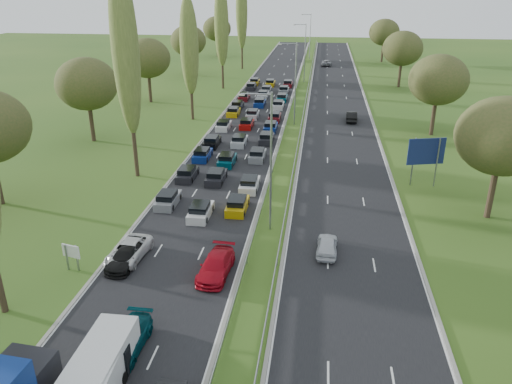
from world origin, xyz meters
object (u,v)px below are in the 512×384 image
(near_car_3, at_px, (126,257))
(direction_sign, at_px, (426,154))
(info_sign, at_px, (71,254))
(white_van_rear, at_px, (104,361))
(near_car_2, at_px, (129,251))

(near_car_3, relative_size, direction_sign, 0.87)
(info_sign, bearing_deg, near_car_3, 18.48)
(info_sign, bearing_deg, white_van_rear, -55.92)
(white_van_rear, height_order, direction_sign, direction_sign)
(near_car_3, height_order, white_van_rear, white_van_rear)
(near_car_2, bearing_deg, direction_sign, 40.92)
(near_car_3, distance_m, direction_sign, 31.97)
(near_car_3, distance_m, white_van_rear, 11.93)
(direction_sign, bearing_deg, near_car_3, -142.20)
(near_car_2, distance_m, white_van_rear, 12.78)
(near_car_3, bearing_deg, white_van_rear, -70.29)
(near_car_2, xyz_separation_m, white_van_rear, (3.37, -12.32, 0.45))
(direction_sign, bearing_deg, near_car_2, -143.53)
(white_van_rear, relative_size, info_sign, 2.71)
(near_car_2, relative_size, white_van_rear, 0.88)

